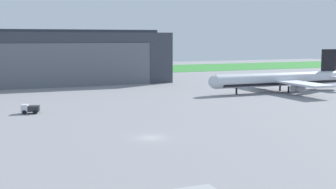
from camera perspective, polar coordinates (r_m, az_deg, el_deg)
The scene contains 5 objects.
ground_plane at distance 76.30m, azimuth -2.16°, elevation -5.41°, with size 440.00×440.00×0.00m, color gray.
grass_field_strip at distance 229.40m, azimuth -16.22°, elevation 2.71°, with size 440.00×56.00×0.08m, color #348535.
maintenance_hangar at distance 176.29m, azimuth -13.55°, elevation 4.58°, with size 76.32×40.30×19.60m.
airliner_far_left at distance 143.32m, azimuth 13.81°, elevation 1.80°, with size 48.34×37.71×12.91m.
pushback_tractor at distance 104.53m, azimuth -16.88°, elevation -1.69°, with size 4.23×3.27×2.01m.
Camera 1 is at (-26.25, -69.71, 16.53)m, focal length 48.73 mm.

